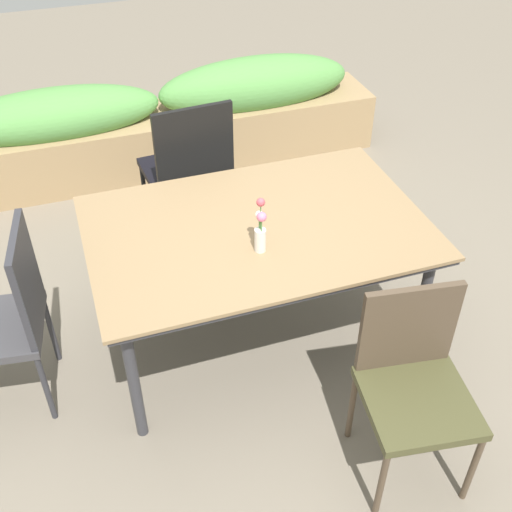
{
  "coord_description": "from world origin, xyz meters",
  "views": [
    {
      "loc": [
        -0.78,
        -2.27,
        2.48
      ],
      "look_at": [
        -0.0,
        0.01,
        0.54
      ],
      "focal_mm": 44.47,
      "sensor_mm": 36.0,
      "label": 1
    }
  ],
  "objects": [
    {
      "name": "chair_far_side",
      "position": [
        -0.12,
        0.89,
        0.57
      ],
      "size": [
        0.51,
        0.51,
        1.0
      ],
      "rotation": [
        0.0,
        0.0,
        0.08
      ],
      "color": "black",
      "rests_on": "ground"
    },
    {
      "name": "dining_table",
      "position": [
        -0.0,
        0.01,
        0.67
      ],
      "size": [
        1.59,
        1.05,
        0.72
      ],
      "color": "#8C704C",
      "rests_on": "ground"
    },
    {
      "name": "chair_near_right",
      "position": [
        0.36,
        -0.89,
        0.5
      ],
      "size": [
        0.48,
        0.48,
        0.87
      ],
      "rotation": [
        0.0,
        0.0,
        3.0
      ],
      "color": "#444326",
      "rests_on": "ground"
    },
    {
      "name": "flower_vase",
      "position": [
        -0.05,
        -0.17,
        0.84
      ],
      "size": [
        0.05,
        0.07,
        0.27
      ],
      "color": "silver",
      "rests_on": "dining_table"
    },
    {
      "name": "ground_plane",
      "position": [
        0.0,
        0.0,
        0.0
      ],
      "size": [
        12.0,
        12.0,
        0.0
      ],
      "primitive_type": "plane",
      "color": "#756B5B"
    },
    {
      "name": "chair_end_left",
      "position": [
        -1.16,
        -0.0,
        0.52
      ],
      "size": [
        0.47,
        0.47,
        0.94
      ],
      "rotation": [
        0.0,
        0.0,
        1.43
      ],
      "color": "#3C3A3E",
      "rests_on": "ground"
    },
    {
      "name": "planter_box",
      "position": [
        -0.07,
        1.91,
        0.35
      ],
      "size": [
        3.2,
        0.51,
        0.74
      ],
      "color": "#9E7F56",
      "rests_on": "ground"
    }
  ]
}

